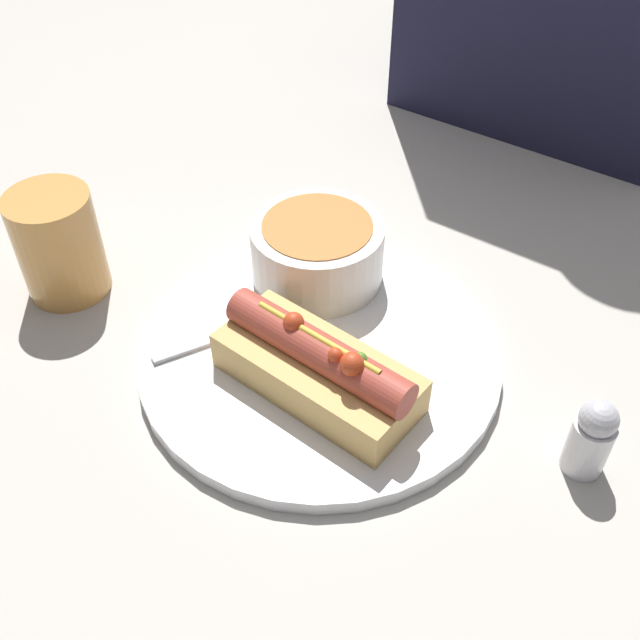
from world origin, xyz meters
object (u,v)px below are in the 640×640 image
at_px(soup_bowl, 317,249).
at_px(hot_dog, 318,366).
at_px(drinking_glass, 59,244).
at_px(spoon, 297,309).
at_px(salt_shaker, 591,438).

bearing_deg(soup_bowl, hot_dog, -54.61).
distance_m(hot_dog, drinking_glass, 0.26).
bearing_deg(drinking_glass, spoon, 21.93).
distance_m(drinking_glass, salt_shaker, 0.45).
bearing_deg(soup_bowl, spoon, -74.28).
bearing_deg(salt_shaker, hot_dog, -163.27).
bearing_deg(hot_dog, drinking_glass, -171.59).
distance_m(soup_bowl, drinking_glass, 0.22).
xyz_separation_m(spoon, salt_shaker, (0.25, -0.00, 0.02)).
bearing_deg(hot_dog, soup_bowl, 129.36).
relative_size(soup_bowl, spoon, 0.70).
bearing_deg(spoon, soup_bowl, 43.58).
bearing_deg(spoon, drinking_glass, 139.79).
bearing_deg(salt_shaker, soup_bowl, 169.24).
height_order(soup_bowl, salt_shaker, soup_bowl).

